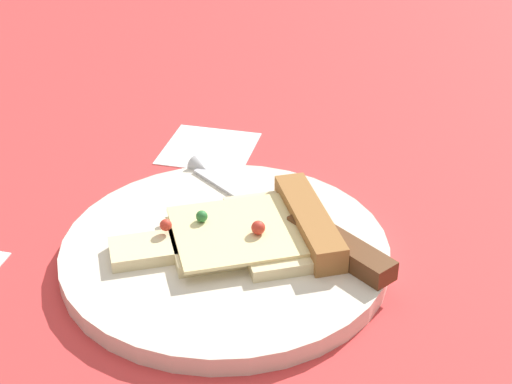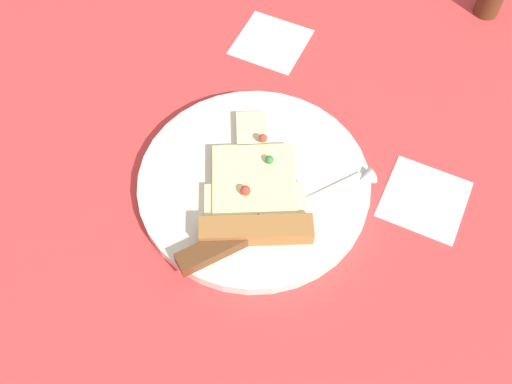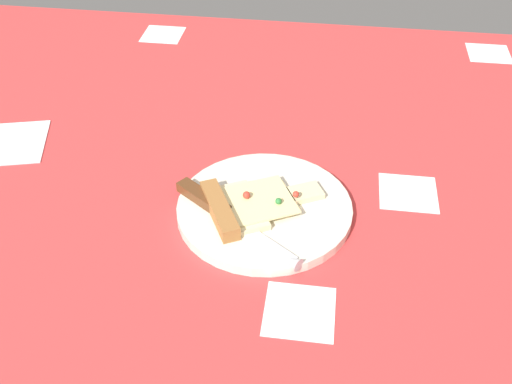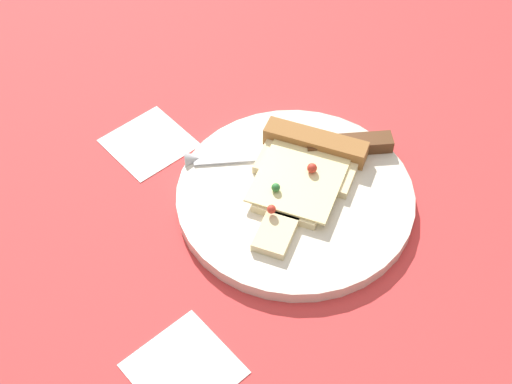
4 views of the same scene
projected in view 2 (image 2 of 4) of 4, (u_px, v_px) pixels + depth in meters
The scene contains 4 objects.
ground_plane at pixel (301, 288), 63.84cm from camera, with size 158.63×158.63×3.00cm.
plate at pixel (254, 184), 68.03cm from camera, with size 26.38×26.38×1.57cm, color silver.
pizza_slice at pixel (255, 196), 65.33cm from camera, with size 19.04×15.08×2.42cm.
knife at pixel (260, 227), 63.53cm from camera, with size 20.62×15.85×2.45cm.
Camera 2 is at (24.10, 6.01, 58.40)cm, focal length 41.91 mm.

